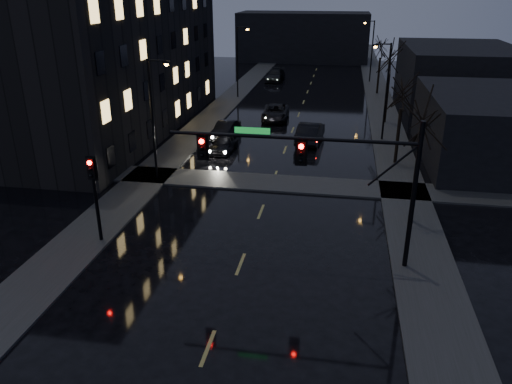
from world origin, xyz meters
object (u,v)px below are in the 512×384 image
at_px(oncoming_car_a, 224,143).
at_px(oncoming_car_c, 276,112).
at_px(oncoming_car_b, 225,130).
at_px(oncoming_car_d, 275,75).
at_px(lead_car, 310,132).

bearing_deg(oncoming_car_a, oncoming_car_c, 79.61).
bearing_deg(oncoming_car_c, oncoming_car_a, -106.90).
distance_m(oncoming_car_b, oncoming_car_d, 28.28).
bearing_deg(oncoming_car_d, lead_car, -72.39).
relative_size(oncoming_car_a, oncoming_car_c, 0.74).
distance_m(oncoming_car_b, oncoming_car_c, 7.77).
bearing_deg(oncoming_car_b, oncoming_car_d, 95.83).
bearing_deg(oncoming_car_b, lead_car, 6.86).
bearing_deg(lead_car, oncoming_car_d, -71.05).
relative_size(oncoming_car_b, oncoming_car_d, 0.79).
bearing_deg(oncoming_car_c, oncoming_car_d, 94.93).
distance_m(oncoming_car_c, lead_car, 7.97).
xyz_separation_m(oncoming_car_b, oncoming_car_d, (0.45, 28.28, 0.08)).
xyz_separation_m(oncoming_car_b, oncoming_car_c, (3.41, 6.99, 0.03)).
bearing_deg(oncoming_car_b, oncoming_car_a, -71.88).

